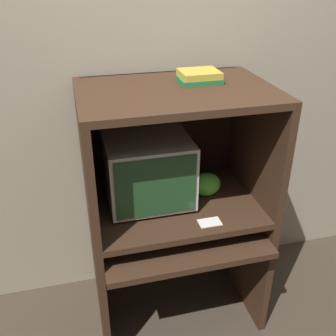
{
  "coord_description": "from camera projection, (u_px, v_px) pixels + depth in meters",
  "views": [
    {
      "loc": [
        -0.51,
        -1.46,
        2.02
      ],
      "look_at": [
        -0.04,
        0.34,
        1.02
      ],
      "focal_mm": 42.0,
      "sensor_mm": 36.0,
      "label": 1
    }
  ],
  "objects": [
    {
      "name": "wall_back",
      "position": [
        158.0,
        96.0,
        2.32
      ],
      "size": [
        6.0,
        0.06,
        2.6
      ],
      "color": "gray",
      "rests_on": "ground_plane"
    },
    {
      "name": "desk_base",
      "position": [
        177.0,
        258.0,
        2.35
      ],
      "size": [
        0.97,
        0.75,
        0.68
      ],
      "color": "#382316",
      "rests_on": "ground_plane"
    },
    {
      "name": "desk_monitor_shelf",
      "position": [
        175.0,
        206.0,
        2.23
      ],
      "size": [
        0.97,
        0.67,
        0.13
      ],
      "color": "#382316",
      "rests_on": "desk_base"
    },
    {
      "name": "hutch_upper",
      "position": [
        174.0,
        128.0,
        2.04
      ],
      "size": [
        0.97,
        0.67,
        0.65
      ],
      "color": "#382316",
      "rests_on": "desk_monitor_shelf"
    },
    {
      "name": "crt_monitor",
      "position": [
        147.0,
        167.0,
        2.16
      ],
      "size": [
        0.45,
        0.47,
        0.38
      ],
      "color": "beige",
      "rests_on": "desk_monitor_shelf"
    },
    {
      "name": "keyboard",
      "position": [
        150.0,
        240.0,
        2.1
      ],
      "size": [
        0.4,
        0.13,
        0.03
      ],
      "color": "#2D2D30",
      "rests_on": "desk_base"
    },
    {
      "name": "mouse",
      "position": [
        196.0,
        233.0,
        2.15
      ],
      "size": [
        0.07,
        0.05,
        0.03
      ],
      "color": "black",
      "rests_on": "desk_base"
    },
    {
      "name": "snack_bag",
      "position": [
        206.0,
        184.0,
        2.25
      ],
      "size": [
        0.17,
        0.12,
        0.14
      ],
      "color": "green",
      "rests_on": "desk_monitor_shelf"
    },
    {
      "name": "book_stack",
      "position": [
        199.0,
        76.0,
        1.99
      ],
      "size": [
        0.21,
        0.17,
        0.06
      ],
      "color": "#236638",
      "rests_on": "hutch_upper"
    },
    {
      "name": "paper_card",
      "position": [
        210.0,
        222.0,
        2.04
      ],
      "size": [
        0.12,
        0.08,
        0.0
      ],
      "color": "white",
      "rests_on": "desk_monitor_shelf"
    }
  ]
}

